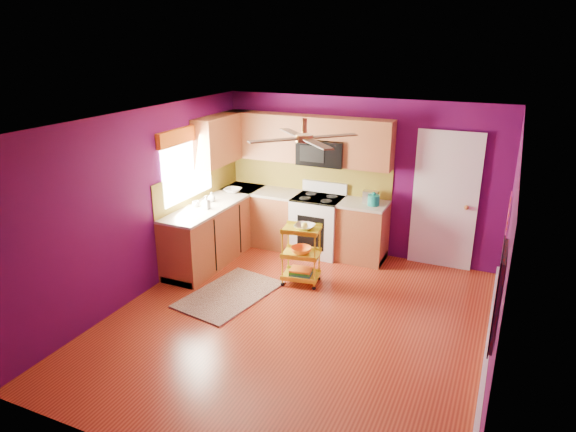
% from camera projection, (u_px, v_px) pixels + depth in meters
% --- Properties ---
extents(ground, '(5.00, 5.00, 0.00)m').
position_uv_depth(ground, '(296.00, 322.00, 6.39)').
color(ground, maroon).
rests_on(ground, ground).
extents(room_envelope, '(4.54, 5.04, 2.52)m').
position_uv_depth(room_envelope, '(299.00, 198.00, 5.84)').
color(room_envelope, '#4E0847').
rests_on(room_envelope, ground).
extents(lower_cabinets, '(2.81, 2.31, 0.94)m').
position_uv_depth(lower_cabinets, '(264.00, 227.00, 8.33)').
color(lower_cabinets, brown).
rests_on(lower_cabinets, ground).
extents(electric_range, '(0.76, 0.66, 1.13)m').
position_uv_depth(electric_range, '(318.00, 224.00, 8.32)').
color(electric_range, white).
rests_on(electric_range, ground).
extents(upper_cabinetry, '(2.80, 2.30, 1.26)m').
position_uv_depth(upper_cabinetry, '(279.00, 141.00, 8.14)').
color(upper_cabinetry, brown).
rests_on(upper_cabinetry, ground).
extents(left_window, '(0.08, 1.35, 1.08)m').
position_uv_depth(left_window, '(187.00, 153.00, 7.57)').
color(left_window, white).
rests_on(left_window, ground).
extents(panel_door, '(0.95, 0.11, 2.15)m').
position_uv_depth(panel_door, '(445.00, 202.00, 7.66)').
color(panel_door, white).
rests_on(panel_door, ground).
extents(right_wall_art, '(0.04, 2.74, 1.04)m').
position_uv_depth(right_wall_art, '(503.00, 256.00, 4.76)').
color(right_wall_art, black).
rests_on(right_wall_art, ground).
extents(ceiling_fan, '(1.01, 1.01, 0.26)m').
position_uv_depth(ceiling_fan, '(304.00, 137.00, 5.80)').
color(ceiling_fan, '#BF8C3F').
rests_on(ceiling_fan, ground).
extents(shag_rug, '(1.12, 1.57, 0.02)m').
position_uv_depth(shag_rug, '(230.00, 294.00, 7.06)').
color(shag_rug, black).
rests_on(shag_rug, ground).
extents(rolling_cart, '(0.57, 0.45, 0.94)m').
position_uv_depth(rolling_cart, '(302.00, 252.00, 7.25)').
color(rolling_cart, yellow).
rests_on(rolling_cart, ground).
extents(teal_kettle, '(0.18, 0.18, 0.21)m').
position_uv_depth(teal_kettle, '(374.00, 200.00, 7.77)').
color(teal_kettle, '#12897D').
rests_on(teal_kettle, lower_cabinets).
extents(toaster, '(0.22, 0.15, 0.18)m').
position_uv_depth(toaster, '(371.00, 197.00, 7.91)').
color(toaster, beige).
rests_on(toaster, lower_cabinets).
extents(soap_bottle_a, '(0.09, 0.10, 0.21)m').
position_uv_depth(soap_bottle_a, '(206.00, 202.00, 7.60)').
color(soap_bottle_a, '#EA3F72').
rests_on(soap_bottle_a, lower_cabinets).
extents(soap_bottle_b, '(0.12, 0.12, 0.15)m').
position_uv_depth(soap_bottle_b, '(212.00, 197.00, 7.94)').
color(soap_bottle_b, white).
rests_on(soap_bottle_b, lower_cabinets).
extents(counter_dish, '(0.27, 0.27, 0.07)m').
position_uv_depth(counter_dish, '(233.00, 190.00, 8.43)').
color(counter_dish, white).
rests_on(counter_dish, lower_cabinets).
extents(counter_cup, '(0.11, 0.11, 0.09)m').
position_uv_depth(counter_cup, '(196.00, 204.00, 7.72)').
color(counter_cup, white).
rests_on(counter_cup, lower_cabinets).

